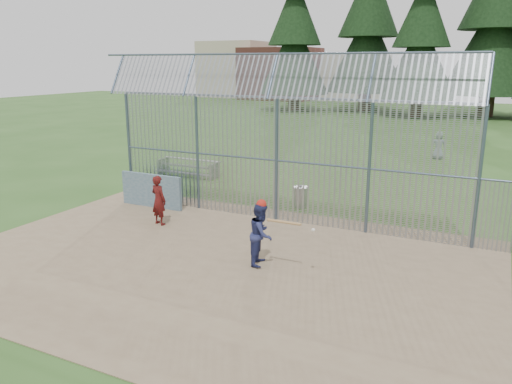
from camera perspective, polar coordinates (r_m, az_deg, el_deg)
The scene contains 11 objects.
ground at distance 13.63m, azimuth -3.71°, elevation -7.21°, with size 120.00×120.00×0.00m, color #2D511E.
dirt_infield at distance 13.23m, azimuth -4.79°, elevation -7.89°, with size 14.00×10.00×0.02m, color #756047.
dugout_wall at distance 18.20m, azimuth -11.86°, elevation 0.17°, with size 2.50×0.12×1.20m, color #38566B.
batter at distance 12.73m, azimuth 0.61°, elevation -4.82°, with size 0.78×0.61×1.61m, color navy.
onlooker at distance 16.12m, azimuth -11.07°, elevation -0.91°, with size 0.58×0.38×1.60m, color maroon.
bg_kid_standing at distance 28.60m, azimuth 20.14°, elevation 5.03°, with size 0.72×0.47×1.48m, color slate.
batting_gear at distance 12.41m, azimuth 1.27°, elevation -1.91°, with size 1.65×0.44×0.54m.
trash_can at distance 17.97m, azimuth 5.09°, elevation -0.54°, with size 0.56×0.56×0.82m.
bleacher at distance 23.08m, azimuth -7.79°, elevation 2.85°, with size 3.00×0.95×0.72m.
backstop_fence at distance 15.33m, azimuth 8.48°, elevation 4.30°, with size 20.09×0.81×5.30m.
distant_buildings at distance 73.64m, azimuth 2.43°, elevation 13.47°, with size 26.50×10.50×8.00m.
Camera 1 is at (6.32, -10.97, 5.06)m, focal length 35.00 mm.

